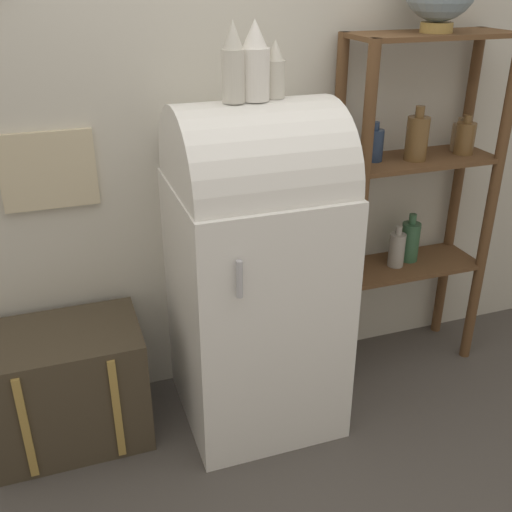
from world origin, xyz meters
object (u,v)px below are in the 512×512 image
object	(u,v)px
vase_right	(275,71)
refrigerator	(255,265)
vase_center	(255,63)
suitcase_trunk	(69,386)
vase_left	(233,65)

from	to	relation	value
vase_right	refrigerator	bearing A→B (deg)	-170.89
refrigerator	vase_center	size ratio (longest dim) A/B	5.05
suitcase_trunk	vase_right	size ratio (longest dim) A/B	3.02
refrigerator	suitcase_trunk	distance (m)	0.92
vase_center	vase_left	bearing A→B (deg)	-171.71
vase_left	vase_center	bearing A→B (deg)	8.29
vase_right	vase_center	bearing A→B (deg)	-169.72
vase_left	vase_center	xyz separation A→B (m)	(0.08, 0.01, -0.00)
refrigerator	vase_center	world-z (taller)	vase_center
refrigerator	vase_right	size ratio (longest dim) A/B	6.82
suitcase_trunk	vase_center	xyz separation A→B (m)	(0.79, -0.08, 1.26)
vase_left	vase_center	world-z (taller)	same
refrigerator	vase_right	world-z (taller)	vase_right
refrigerator	vase_left	bearing A→B (deg)	-170.58
suitcase_trunk	vase_left	world-z (taller)	vase_left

